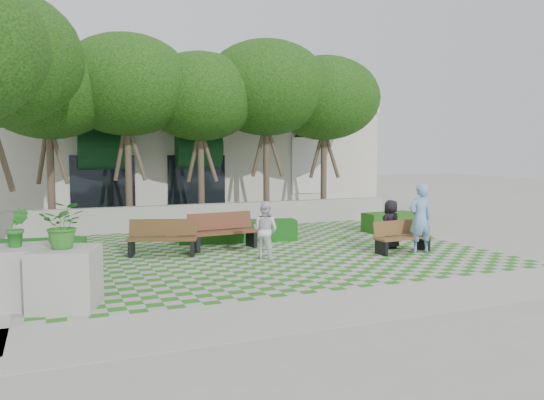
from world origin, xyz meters
name	(u,v)px	position (x,y,z in m)	size (l,w,h in m)	color
ground	(276,257)	(0.00, 0.00, 0.00)	(90.00, 90.00, 0.00)	gray
lawn	(263,251)	(0.00, 1.00, 0.01)	(12.00, 12.00, 0.00)	#2B721E
sidewalk_south	(376,302)	(0.00, -4.70, 0.01)	(16.00, 2.00, 0.01)	#9E9B93
retaining_wall	(211,216)	(0.00, 6.20, 0.45)	(15.00, 0.36, 0.90)	#9E9B93
bench_east	(401,237)	(3.52, -0.71, 0.43)	(1.73, 0.69, 0.89)	brown
bench_mid	(223,232)	(-0.94, 1.76, 0.50)	(2.05, 0.86, 1.05)	#562E1D
bench_west	(163,238)	(-2.76, 1.44, 0.47)	(1.95, 1.19, 0.97)	#4E341B
hedge_east	(389,222)	(5.61, 2.84, 0.34)	(1.92, 0.77, 0.67)	#1D4D14
hedge_midright	(267,230)	(0.81, 2.68, 0.33)	(1.86, 0.75, 0.65)	#144B16
hedge_midleft	(210,232)	(-1.01, 2.91, 0.33)	(1.88, 0.75, 0.66)	#184A13
hedge_west	(42,254)	(-5.76, 0.90, 0.35)	(1.98, 0.79, 0.69)	#15521A
planter_front	(65,265)	(-5.33, -2.85, 0.78)	(1.36, 1.36, 1.93)	#9E9B93
planter_back	(19,273)	(-6.10, -2.34, 0.60)	(1.16, 1.16, 1.80)	#9E9B93
person_blue	(420,218)	(3.97, -0.93, 0.96)	(0.70, 0.46, 1.92)	#75A0D6
person_dark	(391,224)	(3.59, -0.09, 0.71)	(0.70, 0.45, 1.43)	black
person_white	(265,230)	(-0.34, -0.04, 0.76)	(0.74, 0.57, 1.52)	white
tree_row	(160,84)	(-1.86, 5.95, 5.18)	(17.70, 13.40, 7.41)	#47382B
building	(185,159)	(0.93, 14.08, 2.52)	(18.00, 8.92, 5.15)	beige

